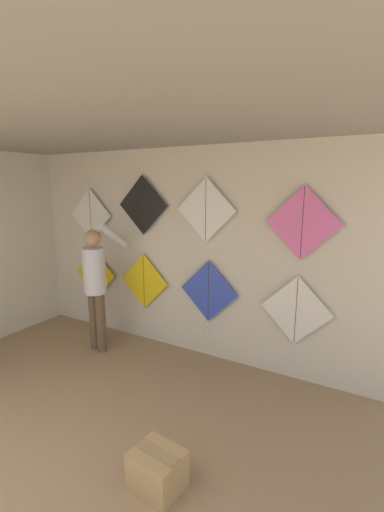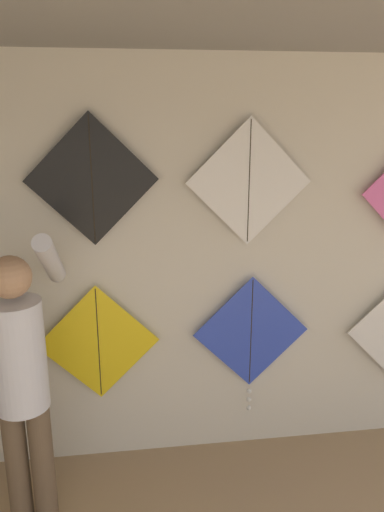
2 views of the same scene
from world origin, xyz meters
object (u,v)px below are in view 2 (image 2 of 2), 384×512
kite_1 (98,343)px  kite_6 (249,182)px  kite_5 (92,180)px  shopkeeper (21,374)px  kite_2 (251,336)px

kite_1 → kite_6: 1.48m
kite_5 → kite_6: (1.00, 0.00, -0.03)m
shopkeeper → kite_5: (0.41, 0.56, 1.00)m
shopkeeper → kite_6: size_ratio=2.22×
kite_1 → shopkeeper: bearing=-125.3°
kite_1 → kite_2: (1.07, -0.00, -0.01)m
kite_2 → kite_5: size_ratio=1.25×
kite_2 → kite_1: bearing=180.0°
shopkeeper → kite_1: shopkeeper is taller
shopkeeper → kite_2: (1.46, 0.56, -0.12)m
kite_2 → kite_5: bearing=180.0°
shopkeeper → kite_2: 1.57m
shopkeeper → kite_1: bearing=61.3°
kite_2 → kite_5: 1.53m
kite_1 → kite_2: kite_2 is taller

